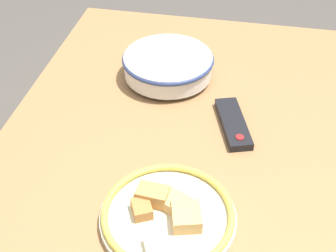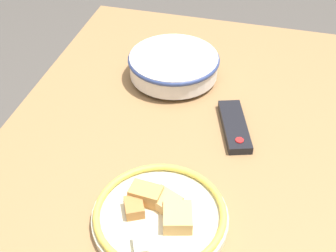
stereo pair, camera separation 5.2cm
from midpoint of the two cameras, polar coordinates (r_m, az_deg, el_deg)
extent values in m
cube|color=olive|center=(1.12, 0.25, -2.77)|extent=(1.24, 0.88, 0.04)
cylinder|color=olive|center=(1.83, -7.85, 2.13)|extent=(0.06, 0.06, 0.69)
cylinder|color=olive|center=(1.77, 15.46, -0.79)|extent=(0.06, 0.06, 0.69)
cylinder|color=silver|center=(1.31, -1.15, 6.15)|extent=(0.11, 0.11, 0.01)
cylinder|color=silver|center=(1.29, -1.17, 7.42)|extent=(0.24, 0.24, 0.06)
cylinder|color=#B75B23|center=(1.29, -1.17, 7.26)|extent=(0.22, 0.22, 0.05)
torus|color=navy|center=(1.28, -1.19, 8.18)|extent=(0.25, 0.25, 0.01)
cylinder|color=beige|center=(0.94, -1.62, -11.20)|extent=(0.27, 0.27, 0.02)
torus|color=gold|center=(0.93, -1.64, -10.59)|extent=(0.26, 0.26, 0.01)
cube|color=#B2753D|center=(0.93, -4.84, -10.08)|extent=(0.06, 0.05, 0.02)
cube|color=tan|center=(0.94, -3.51, -8.45)|extent=(0.05, 0.07, 0.03)
cube|color=silver|center=(0.88, -3.85, -14.44)|extent=(0.05, 0.04, 0.02)
cube|color=tan|center=(0.94, -1.08, -9.21)|extent=(0.07, 0.07, 0.02)
cube|color=tan|center=(0.91, 0.58, -11.04)|extent=(0.07, 0.07, 0.03)
cube|color=black|center=(1.15, 6.66, 0.28)|extent=(0.19, 0.11, 0.02)
cylinder|color=red|center=(1.09, 7.40, -1.39)|extent=(0.02, 0.02, 0.00)
camera|label=1|loc=(0.03, -91.37, -1.18)|focal=50.00mm
camera|label=2|loc=(0.03, 88.63, 1.18)|focal=50.00mm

